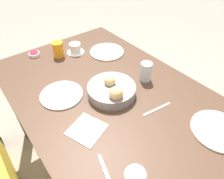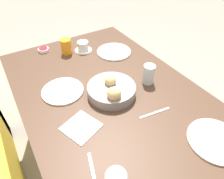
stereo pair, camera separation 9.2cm
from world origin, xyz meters
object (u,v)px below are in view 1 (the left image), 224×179
Objects in this scene: spoon_coffee at (105,169)px; jam_bowl_berry at (34,54)px; plate_far_center at (62,95)px; juice_glass at (58,49)px; wine_glass at (135,177)px; plate_near_right at (107,52)px; water_tumbler at (146,72)px; plate_near_left at (218,130)px; coffee_cup at (75,49)px; knife_silver at (157,109)px; napkin at (87,129)px; bread_basket at (112,90)px.

jam_bowl_berry is at bearing -6.44° from spoon_coffee.
juice_glass is at bearing -25.41° from plate_far_center.
wine_glass is (-0.60, 0.04, 0.11)m from plate_far_center.
spoon_coffee is (-0.84, 0.24, -0.05)m from juice_glass.
jam_bowl_berry is (1.08, -0.08, -0.10)m from wine_glass.
water_tumbler is at bearing 178.45° from plate_near_right.
plate_near_left is 0.53m from spoon_coffee.
wine_glass is 0.99m from coffee_cup.
knife_silver is at bearing -77.24° from spoon_coffee.
plate_near_left is 1.19m from jam_bowl_berry.
coffee_cup reaches higher than napkin.
plate_near_left is at bearing -145.66° from plate_far_center.
spoon_coffee is (0.13, 0.03, -0.11)m from wine_glass.
plate_near_right is at bearing -127.27° from coffee_cup.
bread_basket reaches higher than knife_silver.
coffee_cup is 1.65× the size of jam_bowl_berry.
plate_near_right is 0.39m from water_tumbler.
wine_glass is at bearing 161.03° from coffee_cup.
wine_glass reaches higher than plate_near_left.
bread_basket is at bearing -164.60° from jam_bowl_berry.
bread_basket is 0.25m from knife_silver.
knife_silver is (-0.75, -0.15, -0.05)m from juice_glass.
napkin is (0.20, -0.05, 0.00)m from spoon_coffee.
plate_near_left is 2.10× the size of water_tumbler.
spoon_coffee is (-0.81, 0.35, -0.03)m from coffee_cup.
wine_glass reaches higher than spoon_coffee.
bread_basket is 2.53× the size of juice_glass.
juice_glass is 0.54× the size of napkin.
plate_near_right is at bearing -33.34° from bread_basket.
jam_bowl_berry is at bearing 19.53° from plate_near_left.
wine_glass reaches higher than water_tumbler.
juice_glass reaches higher than spoon_coffee.
coffee_cup is 0.68m from napkin.
jam_bowl_berry reaches higher than knife_silver.
juice_glass is (1.01, 0.27, 0.05)m from plate_near_left.
water_tumbler is 0.91× the size of spoon_coffee.
wine_glass is (-0.97, 0.21, 0.06)m from juice_glass.
juice_glass is (0.16, 0.28, 0.05)m from plate_near_right.
coffee_cup is 0.64× the size of napkin.
juice_glass is 0.65× the size of wine_glass.
plate_near_left is 0.28m from knife_silver.
plate_near_right is (0.85, -0.02, 0.00)m from plate_near_left.
knife_silver is 0.90× the size of napkin.
knife_silver is (-0.22, -0.11, -0.03)m from bread_basket.
plate_near_left and plate_near_right have the same top height.
plate_near_left is 1.05m from juice_glass.
plate_near_right is 1.91× the size of spoon_coffee.
plate_near_left is 1.52× the size of wine_glass.
wine_glass is 1.29× the size of coffee_cup.
coffee_cup is at bearing -120.17° from jam_bowl_berry.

